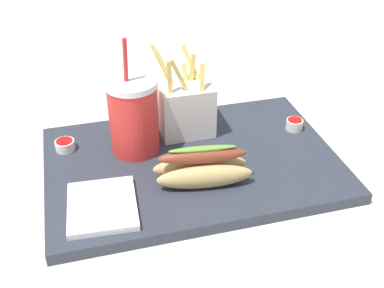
{
  "coord_description": "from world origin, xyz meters",
  "views": [
    {
      "loc": [
        0.17,
        0.64,
        0.49
      ],
      "look_at": [
        0.0,
        0.0,
        0.05
      ],
      "focal_mm": 44.63,
      "sensor_mm": 36.0,
      "label": 1
    }
  ],
  "objects_px": {
    "fries_basket": "(185,106)",
    "ketchup_cup_1": "(294,124)",
    "hot_dog_1": "(203,168)",
    "napkin_stack": "(102,206)",
    "soda_cup": "(134,116)",
    "ketchup_cup_2": "(65,145)"
  },
  "relations": [
    {
      "from": "fries_basket",
      "to": "napkin_stack",
      "type": "height_order",
      "value": "fries_basket"
    },
    {
      "from": "fries_basket",
      "to": "hot_dog_1",
      "type": "bearing_deg",
      "value": 85.93
    },
    {
      "from": "soda_cup",
      "to": "hot_dog_1",
      "type": "distance_m",
      "value": 0.15
    },
    {
      "from": "ketchup_cup_1",
      "to": "fries_basket",
      "type": "bearing_deg",
      "value": -14.81
    },
    {
      "from": "soda_cup",
      "to": "ketchup_cup_2",
      "type": "relative_size",
      "value": 6.06
    },
    {
      "from": "ketchup_cup_2",
      "to": "napkin_stack",
      "type": "xyz_separation_m",
      "value": [
        -0.05,
        0.17,
        -0.0
      ]
    },
    {
      "from": "soda_cup",
      "to": "ketchup_cup_1",
      "type": "height_order",
      "value": "soda_cup"
    },
    {
      "from": "ketchup_cup_1",
      "to": "hot_dog_1",
      "type": "bearing_deg",
      "value": 26.95
    },
    {
      "from": "hot_dog_1",
      "to": "napkin_stack",
      "type": "relative_size",
      "value": 1.36
    },
    {
      "from": "ketchup_cup_1",
      "to": "napkin_stack",
      "type": "xyz_separation_m",
      "value": [
        0.37,
        0.13,
        -0.01
      ]
    },
    {
      "from": "fries_basket",
      "to": "ketchup_cup_1",
      "type": "relative_size",
      "value": 5.24
    },
    {
      "from": "soda_cup",
      "to": "hot_dog_1",
      "type": "xyz_separation_m",
      "value": [
        -0.09,
        0.12,
        -0.04
      ]
    },
    {
      "from": "hot_dog_1",
      "to": "soda_cup",
      "type": "bearing_deg",
      "value": -53.32
    },
    {
      "from": "fries_basket",
      "to": "hot_dog_1",
      "type": "relative_size",
      "value": 1.03
    },
    {
      "from": "fries_basket",
      "to": "ketchup_cup_1",
      "type": "bearing_deg",
      "value": 165.19
    },
    {
      "from": "hot_dog_1",
      "to": "ketchup_cup_1",
      "type": "relative_size",
      "value": 5.09
    },
    {
      "from": "hot_dog_1",
      "to": "ketchup_cup_1",
      "type": "bearing_deg",
      "value": -153.05
    },
    {
      "from": "napkin_stack",
      "to": "soda_cup",
      "type": "bearing_deg",
      "value": -117.5
    },
    {
      "from": "soda_cup",
      "to": "ketchup_cup_2",
      "type": "distance_m",
      "value": 0.14
    },
    {
      "from": "ketchup_cup_2",
      "to": "fries_basket",
      "type": "bearing_deg",
      "value": -177.24
    },
    {
      "from": "ketchup_cup_2",
      "to": "soda_cup",
      "type": "bearing_deg",
      "value": 165.98
    },
    {
      "from": "fries_basket",
      "to": "ketchup_cup_2",
      "type": "relative_size",
      "value": 4.79
    }
  ]
}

